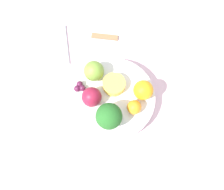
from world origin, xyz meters
The scene contains 12 objects.
ground_plane centered at (0.00, 0.00, 0.00)m, with size 6.00×6.00×0.00m, color gray.
table_surface centered at (0.00, 0.00, 0.01)m, with size 1.20×1.20×0.02m.
bowl centered at (0.00, 0.00, 0.04)m, with size 0.22×0.22×0.04m.
broccoli centered at (0.03, 0.05, 0.10)m, with size 0.06×0.06×0.07m.
apple_red centered at (0.05, -0.01, 0.08)m, with size 0.05×0.05×0.05m.
apple_green centered at (0.02, -0.07, 0.08)m, with size 0.05×0.05×0.05m.
orange_front centered at (-0.07, 0.02, 0.08)m, with size 0.05×0.05×0.05m.
orange_back centered at (-0.04, 0.05, 0.08)m, with size 0.03×0.03×0.03m.
grape_cluster centered at (0.07, -0.05, 0.07)m, with size 0.03×0.03×0.02m.
small_cup centered at (-0.01, -0.02, 0.07)m, with size 0.06×0.06×0.02m.
napkin centered at (0.13, -0.23, 0.02)m, with size 0.17×0.16×0.01m.
spoon centered at (-0.05, -0.19, 0.02)m, with size 0.08×0.05×0.01m.
Camera 1 is at (0.06, 0.17, 0.58)m, focal length 35.00 mm.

